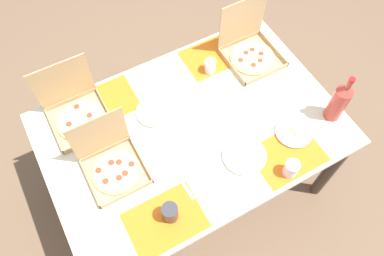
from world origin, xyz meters
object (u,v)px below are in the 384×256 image
at_px(plate_far_right, 244,156).
at_px(cup_red, 291,169).
at_px(cup_dark, 210,66).
at_px(pizza_box_corner_right, 112,164).
at_px(pizza_box_corner_left, 250,50).
at_px(plate_far_left, 154,112).
at_px(soda_bottle, 339,101).
at_px(plate_near_right, 294,132).
at_px(cup_clear_left, 170,213).
at_px(pizza_box_edge_far, 77,112).

xyz_separation_m(plate_far_right, cup_red, (0.15, -0.19, 0.04)).
relative_size(cup_dark, cup_red, 0.89).
height_order(pizza_box_corner_right, plate_far_right, pizza_box_corner_right).
xyz_separation_m(pizza_box_corner_left, cup_red, (-0.25, -0.74, -0.00)).
xyz_separation_m(plate_far_left, soda_bottle, (0.84, -0.48, 0.12)).
height_order(plate_near_right, soda_bottle, soda_bottle).
height_order(pizza_box_corner_left, cup_red, pizza_box_corner_left).
height_order(soda_bottle, cup_red, soda_bottle).
bearing_deg(pizza_box_corner_left, cup_clear_left, -143.22).
distance_m(pizza_box_edge_far, plate_near_right, 1.17).
distance_m(plate_far_right, cup_dark, 0.58).
distance_m(pizza_box_edge_far, pizza_box_corner_right, 0.38).
bearing_deg(plate_far_left, soda_bottle, -29.78).
xyz_separation_m(plate_near_right, soda_bottle, (0.25, -0.01, 0.12)).
distance_m(pizza_box_corner_left, cup_red, 0.78).
bearing_deg(plate_near_right, cup_dark, 107.49).
height_order(plate_far_left, cup_dark, cup_dark).
height_order(plate_near_right, plate_far_left, plate_near_right).
distance_m(pizza_box_corner_right, plate_far_left, 0.38).
relative_size(pizza_box_corner_right, plate_far_left, 1.59).
distance_m(cup_red, cup_clear_left, 0.63).
distance_m(pizza_box_corner_right, pizza_box_corner_left, 1.05).
xyz_separation_m(soda_bottle, cup_dark, (-0.43, 0.59, -0.09)).
relative_size(pizza_box_corner_right, plate_near_right, 1.60).
bearing_deg(plate_near_right, cup_clear_left, -173.73).
bearing_deg(plate_far_left, cup_clear_left, -108.52).
height_order(plate_far_left, plate_far_right, same).
distance_m(pizza_box_corner_right, cup_dark, 0.80).
height_order(pizza_box_corner_right, plate_far_left, pizza_box_corner_right).
xyz_separation_m(soda_bottle, cup_clear_left, (-1.03, -0.08, -0.08)).
height_order(pizza_box_corner_left, plate_far_left, pizza_box_corner_left).
relative_size(pizza_box_corner_left, plate_far_right, 1.50).
bearing_deg(cup_dark, plate_near_right, -72.51).
xyz_separation_m(plate_near_right, cup_red, (-0.16, -0.18, 0.04)).
xyz_separation_m(cup_dark, cup_red, (0.02, -0.75, 0.01)).
bearing_deg(soda_bottle, plate_far_left, 150.22).
xyz_separation_m(pizza_box_edge_far, cup_dark, (0.79, -0.07, -0.01)).
bearing_deg(soda_bottle, cup_clear_left, -175.77).
distance_m(plate_far_right, soda_bottle, 0.57).
bearing_deg(plate_near_right, cup_red, -132.37).
relative_size(plate_near_right, soda_bottle, 0.62).
bearing_deg(cup_clear_left, soda_bottle, 4.23).
height_order(soda_bottle, cup_clear_left, soda_bottle).
height_order(pizza_box_edge_far, cup_clear_left, pizza_box_edge_far).
height_order(pizza_box_corner_left, plate_near_right, pizza_box_corner_left).
bearing_deg(plate_far_right, pizza_box_corner_right, 156.64).
bearing_deg(cup_clear_left, pizza_box_edge_far, 104.10).
height_order(pizza_box_edge_far, pizza_box_corner_right, pizza_box_edge_far).
xyz_separation_m(pizza_box_corner_right, cup_red, (0.76, -0.45, -0.00)).
xyz_separation_m(pizza_box_corner_right, soda_bottle, (1.17, -0.28, 0.08)).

